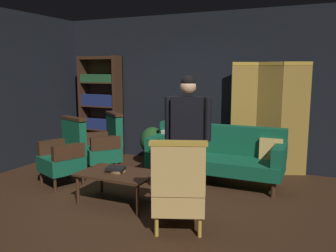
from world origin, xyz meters
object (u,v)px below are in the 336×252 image
velvet_couch (216,153)px  armchair_wing_left (106,145)px  armchair_wing_right (65,153)px  folding_screen (269,116)px  bookshelf (101,105)px  book_black_cloth (116,168)px  standing_figure (188,129)px  book_tan_leather (116,171)px  potted_plant (152,144)px  armchair_gilt_accent (178,187)px  coffee_table (118,176)px

velvet_couch → armchair_wing_left: size_ratio=2.04×
velvet_couch → armchair_wing_right: (-2.08, -1.13, 0.04)m
folding_screen → armchair_wing_right: folding_screen is taller
bookshelf → book_black_cloth: bookshelf is taller
standing_figure → book_tan_leather: 1.13m
armchair_wing_right → potted_plant: armchair_wing_right is taller
bookshelf → standing_figure: 3.32m
bookshelf → armchair_wing_right: 2.05m
potted_plant → velvet_couch: bearing=-14.9°
bookshelf → potted_plant: bearing=-15.9°
velvet_couch → potted_plant: velvet_couch is taller
book_black_cloth → book_tan_leather: bearing=0.0°
bookshelf → book_tan_leather: (1.74, -2.19, -0.62)m
velvet_couch → armchair_wing_left: armchair_wing_left is taller
folding_screen → armchair_wing_left: (-2.55, -1.15, -0.50)m
bookshelf → velvet_couch: bearing=-15.4°
armchair_gilt_accent → armchair_wing_left: size_ratio=1.00×
folding_screen → velvet_couch: bearing=-129.5°
armchair_wing_right → book_black_cloth: (1.13, -0.32, -0.02)m
coffee_table → velvet_couch: bearing=57.9°
coffee_table → armchair_gilt_accent: armchair_gilt_accent is taller
armchair_gilt_accent → standing_figure: bearing=102.6°
standing_figure → book_tan_leather: standing_figure is taller
armchair_gilt_accent → book_tan_leather: bearing=158.5°
book_tan_leather → standing_figure: bearing=13.6°
armchair_gilt_accent → armchair_wing_left: (-2.00, 1.54, 0.00)m
coffee_table → standing_figure: (0.90, 0.24, 0.65)m
potted_plant → armchair_wing_right: bearing=-117.3°
folding_screen → armchair_wing_left: folding_screen is taller
potted_plant → book_black_cloth: size_ratio=3.02×
armchair_wing_right → book_tan_leather: bearing=-15.9°
folding_screen → armchair_gilt_accent: folding_screen is taller
bookshelf → standing_figure: bookshelf is taller
coffee_table → potted_plant: potted_plant is taller
folding_screen → armchair_wing_right: 3.41m
bookshelf → book_black_cloth: bearing=-51.5°
book_black_cloth → coffee_table: bearing=-21.5°
folding_screen → coffee_table: size_ratio=1.90×
coffee_table → standing_figure: 1.14m
folding_screen → armchair_wing_right: size_ratio=1.83×
velvet_couch → standing_figure: (-0.02, -1.22, 0.57)m
folding_screen → standing_figure: 2.16m
folding_screen → coffee_table: (-1.59, -2.28, -0.61)m
bookshelf → book_tan_leather: bookshelf is taller
coffee_table → book_black_cloth: 0.10m
armchair_gilt_accent → standing_figure: 0.86m
standing_figure → book_black_cloth: size_ratio=7.00×
bookshelf → armchair_wing_right: bookshelf is taller
bookshelf → armchair_wing_right: size_ratio=1.97×
folding_screen → armchair_gilt_accent: size_ratio=1.83×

